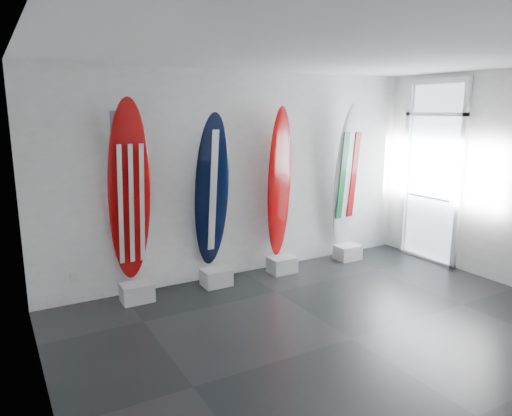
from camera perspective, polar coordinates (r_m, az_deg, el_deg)
floor at (r=5.45m, az=11.42°, el=-15.20°), size 6.00×6.00×0.00m
ceiling at (r=4.89m, az=12.92°, el=17.94°), size 6.00×6.00×0.00m
wall_back at (r=6.99m, az=-1.64°, el=3.98°), size 6.00×0.00×6.00m
wall_left at (r=3.74m, az=-24.75°, el=-4.09°), size 0.00×5.00×5.00m
display_block_usa at (r=6.43m, az=-14.17°, el=-9.86°), size 0.40×0.30×0.24m
surfboard_usa at (r=6.17m, az=-15.04°, el=1.80°), size 0.55×0.40×2.38m
display_block_navy at (r=6.79m, az=-4.80°, el=-8.33°), size 0.40×0.30×0.24m
surfboard_navy at (r=6.56m, az=-5.35°, el=1.92°), size 0.52×0.44×2.20m
display_block_swiss at (r=7.29m, az=3.17°, el=-6.86°), size 0.40×0.30×0.24m
surfboard_swiss at (r=7.08m, az=2.85°, el=3.04°), size 0.54×0.31×2.27m
display_block_italy at (r=8.04m, az=11.00°, el=-5.27°), size 0.40×0.30×0.24m
surfboard_italy at (r=7.84m, az=10.89°, el=3.85°), size 0.55×0.35×2.32m
wall_outlet at (r=6.49m, az=-21.11°, el=-7.91°), size 0.09×0.02×0.13m
glass_door at (r=8.16m, az=20.50°, el=3.83°), size 0.12×1.16×2.85m
balcony at (r=9.36m, az=25.33°, el=-1.37°), size 2.80×2.20×1.20m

